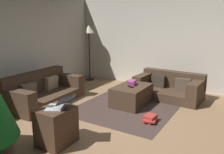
{
  "coord_description": "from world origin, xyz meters",
  "views": [
    {
      "loc": [
        -3.06,
        -1.68,
        1.77
      ],
      "look_at": [
        0.64,
        0.56,
        0.75
      ],
      "focal_mm": 36.01,
      "sensor_mm": 36.0,
      "label": 1
    }
  ],
  "objects_px": {
    "ottoman": "(132,95)",
    "side_table": "(56,126)",
    "gift_box": "(132,83)",
    "book_stack": "(150,119)",
    "couch_right": "(170,87)",
    "tv_remote": "(131,87)",
    "corner_lamp": "(89,34)",
    "laptop": "(59,105)",
    "couch_left": "(42,91)"
  },
  "relations": [
    {
      "from": "gift_box",
      "to": "corner_lamp",
      "type": "relative_size",
      "value": 0.15
    },
    {
      "from": "ottoman",
      "to": "book_stack",
      "type": "distance_m",
      "value": 0.99
    },
    {
      "from": "book_stack",
      "to": "couch_left",
      "type": "bearing_deg",
      "value": 96.46
    },
    {
      "from": "side_table",
      "to": "laptop",
      "type": "height_order",
      "value": "laptop"
    },
    {
      "from": "couch_left",
      "to": "ottoman",
      "type": "relative_size",
      "value": 1.95
    },
    {
      "from": "couch_left",
      "to": "couch_right",
      "type": "distance_m",
      "value": 3.06
    },
    {
      "from": "laptop",
      "to": "corner_lamp",
      "type": "distance_m",
      "value": 4.12
    },
    {
      "from": "ottoman",
      "to": "side_table",
      "type": "distance_m",
      "value": 2.14
    },
    {
      "from": "tv_remote",
      "to": "laptop",
      "type": "xyz_separation_m",
      "value": [
        -2.0,
        0.17,
        0.18
      ]
    },
    {
      "from": "couch_right",
      "to": "corner_lamp",
      "type": "bearing_deg",
      "value": -5.07
    },
    {
      "from": "couch_right",
      "to": "side_table",
      "type": "distance_m",
      "value": 3.17
    },
    {
      "from": "couch_left",
      "to": "gift_box",
      "type": "height_order",
      "value": "couch_left"
    },
    {
      "from": "side_table",
      "to": "ottoman",
      "type": "bearing_deg",
      "value": -5.47
    },
    {
      "from": "side_table",
      "to": "laptop",
      "type": "distance_m",
      "value": 0.35
    },
    {
      "from": "ottoman",
      "to": "side_table",
      "type": "xyz_separation_m",
      "value": [
        -2.13,
        0.2,
        0.07
      ]
    },
    {
      "from": "corner_lamp",
      "to": "couch_left",
      "type": "bearing_deg",
      "value": -170.88
    },
    {
      "from": "tv_remote",
      "to": "book_stack",
      "type": "height_order",
      "value": "tv_remote"
    },
    {
      "from": "laptop",
      "to": "corner_lamp",
      "type": "relative_size",
      "value": 0.29
    },
    {
      "from": "couch_right",
      "to": "couch_left",
      "type": "bearing_deg",
      "value": 42.27
    },
    {
      "from": "ottoman",
      "to": "side_table",
      "type": "height_order",
      "value": "side_table"
    },
    {
      "from": "tv_remote",
      "to": "corner_lamp",
      "type": "relative_size",
      "value": 0.09
    },
    {
      "from": "side_table",
      "to": "corner_lamp",
      "type": "distance_m",
      "value": 4.2
    },
    {
      "from": "couch_left",
      "to": "book_stack",
      "type": "xyz_separation_m",
      "value": [
        0.29,
        -2.53,
        -0.2
      ]
    },
    {
      "from": "laptop",
      "to": "book_stack",
      "type": "height_order",
      "value": "laptop"
    },
    {
      "from": "couch_right",
      "to": "tv_remote",
      "type": "xyz_separation_m",
      "value": [
        -1.05,
        0.55,
        0.19
      ]
    },
    {
      "from": "ottoman",
      "to": "tv_remote",
      "type": "relative_size",
      "value": 6.05
    },
    {
      "from": "side_table",
      "to": "book_stack",
      "type": "distance_m",
      "value": 1.74
    },
    {
      "from": "book_stack",
      "to": "laptop",
      "type": "bearing_deg",
      "value": 148.78
    },
    {
      "from": "couch_right",
      "to": "side_table",
      "type": "relative_size",
      "value": 2.84
    },
    {
      "from": "couch_left",
      "to": "ottoman",
      "type": "distance_m",
      "value": 2.05
    },
    {
      "from": "couch_right",
      "to": "gift_box",
      "type": "distance_m",
      "value": 1.09
    },
    {
      "from": "ottoman",
      "to": "gift_box",
      "type": "relative_size",
      "value": 3.79
    },
    {
      "from": "gift_box",
      "to": "laptop",
      "type": "bearing_deg",
      "value": 177.18
    },
    {
      "from": "ottoman",
      "to": "tv_remote",
      "type": "xyz_separation_m",
      "value": [
        -0.1,
        -0.02,
        0.23
      ]
    },
    {
      "from": "tv_remote",
      "to": "ottoman",
      "type": "bearing_deg",
      "value": 38.73
    },
    {
      "from": "ottoman",
      "to": "book_stack",
      "type": "height_order",
      "value": "ottoman"
    },
    {
      "from": "ottoman",
      "to": "tv_remote",
      "type": "height_order",
      "value": "tv_remote"
    },
    {
      "from": "ottoman",
      "to": "book_stack",
      "type": "bearing_deg",
      "value": -133.31
    },
    {
      "from": "tv_remote",
      "to": "laptop",
      "type": "height_order",
      "value": "laptop"
    },
    {
      "from": "ottoman",
      "to": "corner_lamp",
      "type": "height_order",
      "value": "corner_lamp"
    },
    {
      "from": "couch_left",
      "to": "couch_right",
      "type": "bearing_deg",
      "value": 124.45
    },
    {
      "from": "tv_remote",
      "to": "laptop",
      "type": "bearing_deg",
      "value": -156.62
    },
    {
      "from": "tv_remote",
      "to": "side_table",
      "type": "bearing_deg",
      "value": -158.05
    },
    {
      "from": "couch_right",
      "to": "laptop",
      "type": "relative_size",
      "value": 3.24
    },
    {
      "from": "gift_box",
      "to": "book_stack",
      "type": "height_order",
      "value": "gift_box"
    },
    {
      "from": "ottoman",
      "to": "side_table",
      "type": "bearing_deg",
      "value": 174.53
    },
    {
      "from": "gift_box",
      "to": "book_stack",
      "type": "bearing_deg",
      "value": -134.84
    },
    {
      "from": "tv_remote",
      "to": "laptop",
      "type": "distance_m",
      "value": 2.01
    },
    {
      "from": "book_stack",
      "to": "corner_lamp",
      "type": "height_order",
      "value": "corner_lamp"
    },
    {
      "from": "corner_lamp",
      "to": "ottoman",
      "type": "bearing_deg",
      "value": -122.04
    }
  ]
}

